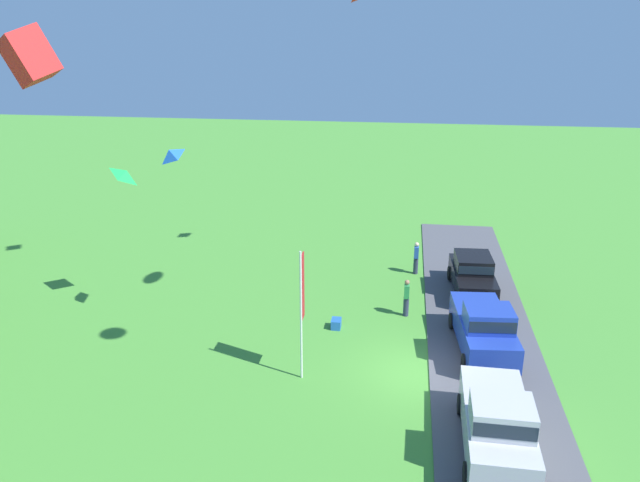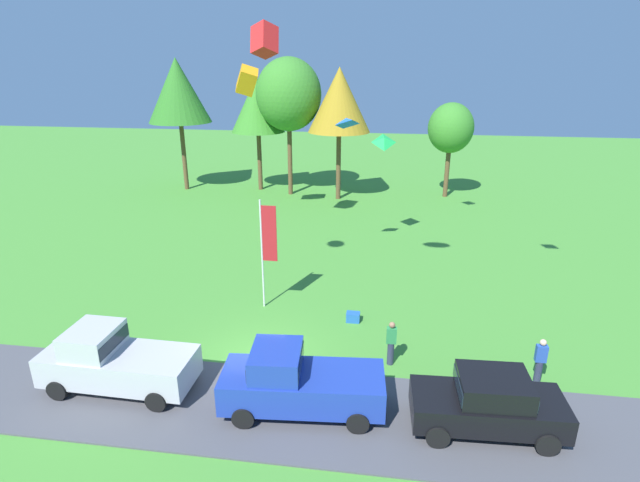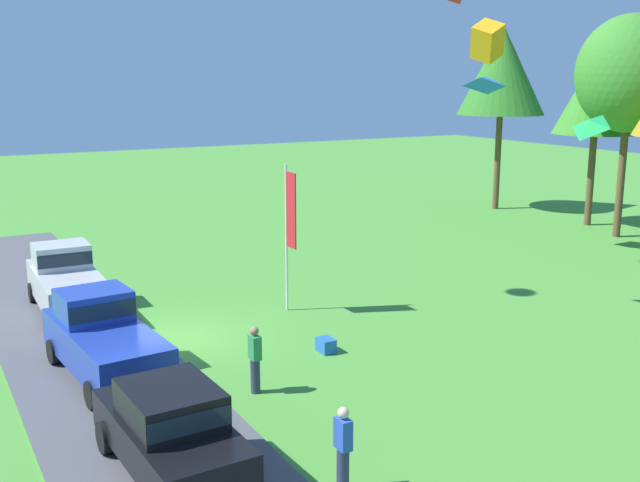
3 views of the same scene
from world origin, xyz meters
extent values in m
plane|color=#478E33|center=(0.00, 0.00, 0.00)|extent=(120.00, 120.00, 0.00)
cube|color=#4C4C51|center=(0.00, -2.61, 0.03)|extent=(36.00, 4.40, 0.06)
cube|color=#B7B7BC|center=(-4.14, -2.24, 0.90)|extent=(5.04, 2.01, 1.00)
cube|color=#B7B7BC|center=(-4.94, -2.22, 1.80)|extent=(1.54, 1.79, 0.80)
cube|color=#19232D|center=(-4.94, -2.22, 1.80)|extent=(1.57, 1.76, 0.44)
cylinder|color=black|center=(-5.86, -3.10, 0.40)|extent=(0.69, 0.25, 0.68)
cylinder|color=black|center=(-5.82, -1.30, 0.40)|extent=(0.69, 0.25, 0.68)
cylinder|color=black|center=(-2.46, -3.18, 0.40)|extent=(0.69, 0.25, 0.68)
cylinder|color=black|center=(-2.42, -1.37, 0.40)|extent=(0.69, 0.25, 0.68)
cube|color=#1E389E|center=(2.06, -2.49, 0.90)|extent=(5.14, 2.29, 1.00)
cube|color=#1E389E|center=(1.26, -2.55, 1.80)|extent=(1.64, 1.87, 0.80)
cube|color=#19232D|center=(1.26, -2.55, 1.80)|extent=(1.66, 1.84, 0.44)
cylinder|color=black|center=(0.44, -3.53, 0.40)|extent=(0.70, 0.29, 0.68)
cylinder|color=black|center=(0.30, -1.73, 0.40)|extent=(0.70, 0.29, 0.68)
cylinder|color=black|center=(3.83, -3.25, 0.40)|extent=(0.70, 0.29, 0.68)
cylinder|color=black|center=(3.68, -1.45, 0.40)|extent=(0.70, 0.29, 0.68)
cube|color=black|center=(7.57, -2.59, 0.80)|extent=(4.47, 1.99, 0.80)
cube|color=black|center=(7.67, -2.58, 1.55)|extent=(2.07, 1.72, 0.70)
cube|color=#19232D|center=(7.67, -2.58, 1.55)|extent=(2.11, 1.69, 0.38)
cylinder|color=black|center=(6.11, -3.51, 0.40)|extent=(0.69, 0.27, 0.68)
cylinder|color=black|center=(6.03, -1.80, 0.40)|extent=(0.69, 0.27, 0.68)
cylinder|color=black|center=(9.10, -3.38, 0.40)|extent=(0.69, 0.27, 0.68)
cylinder|color=black|center=(9.02, -1.67, 0.40)|extent=(0.69, 0.27, 0.68)
cylinder|color=#2D334C|center=(9.71, 0.04, 0.44)|extent=(0.24, 0.24, 0.88)
cube|color=#2851AD|center=(9.71, 0.04, 1.18)|extent=(0.36, 0.22, 0.60)
sphere|color=beige|center=(9.71, 0.04, 1.60)|extent=(0.22, 0.22, 0.22)
cylinder|color=#2D334C|center=(4.74, 0.50, 0.44)|extent=(0.24, 0.24, 0.88)
cube|color=#2D8E47|center=(4.74, 0.50, 1.18)|extent=(0.36, 0.22, 0.60)
sphere|color=#9E7051|center=(4.74, 0.50, 1.60)|extent=(0.22, 0.22, 0.22)
cylinder|color=brown|center=(-12.64, 24.08, 2.77)|extent=(0.36, 0.36, 5.54)
cone|color=#2D7023|center=(-12.64, 24.08, 8.04)|extent=(4.99, 4.99, 4.99)
cylinder|color=brown|center=(-6.40, 24.86, 2.40)|extent=(0.36, 0.36, 4.80)
cone|color=#387F28|center=(-6.40, 24.86, 6.96)|extent=(4.32, 4.32, 4.32)
cylinder|color=brown|center=(-3.59, 23.71, 2.79)|extent=(0.36, 0.36, 5.57)
ellipsoid|color=#387F28|center=(-3.59, 23.71, 7.83)|extent=(5.01, 5.01, 5.52)
cylinder|color=brown|center=(0.40, 22.82, 2.60)|extent=(0.36, 0.36, 5.20)
cone|color=olive|center=(0.40, 22.82, 7.55)|extent=(4.68, 4.68, 4.68)
cylinder|color=brown|center=(8.83, 24.71, 1.93)|extent=(0.36, 0.36, 3.85)
ellipsoid|color=#387F28|center=(8.83, 24.71, 5.41)|extent=(3.47, 3.47, 3.81)
cylinder|color=silver|center=(-0.89, 4.23, 2.47)|extent=(0.08, 0.08, 4.93)
cube|color=red|center=(-0.54, 4.23, 3.45)|extent=(0.64, 0.04, 2.47)
cube|color=blue|center=(3.16, 3.42, 0.20)|extent=(0.56, 0.40, 0.40)
pyramid|color=green|center=(3.99, 12.48, 6.19)|extent=(1.09, 1.10, 0.82)
cube|color=red|center=(-2.42, 12.12, 11.33)|extent=(1.54, 1.93, 1.95)
cube|color=orange|center=(-4.51, 15.68, 9.16)|extent=(1.69, 1.72, 1.97)
pyramid|color=blue|center=(2.13, 9.81, 7.51)|extent=(1.28, 1.24, 0.67)
camera|label=1|loc=(-20.45, 0.84, 12.35)|focal=35.00mm
camera|label=2|loc=(4.42, -15.18, 10.45)|focal=28.00mm
camera|label=3|loc=(20.65, -6.58, 7.65)|focal=42.00mm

